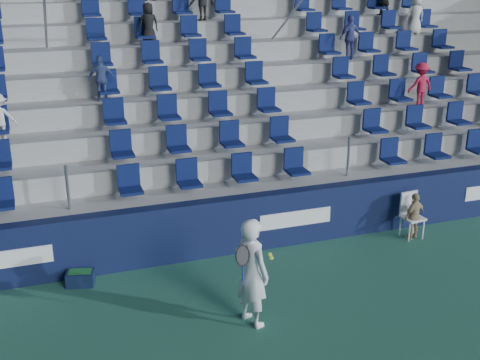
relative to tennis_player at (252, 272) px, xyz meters
name	(u,v)px	position (x,y,z in m)	size (l,w,h in m)	color
ground	(284,336)	(0.36, -0.55, -0.94)	(70.00, 70.00, 0.00)	#29614A
sponsor_wall	(225,226)	(0.36, 2.60, -0.34)	(24.00, 0.32, 1.20)	#10183C
grandstand	(168,101)	(0.36, 7.69, 1.20)	(24.00, 8.17, 6.63)	#A4A49E
tennis_player	(252,272)	(0.00, 0.00, 0.00)	(0.74, 0.80, 1.88)	white
line_judge_chair	(410,211)	(4.45, 2.10, -0.37)	(0.48, 0.49, 1.00)	white
line_judge	(414,216)	(4.45, 1.95, -0.42)	(0.62, 0.26, 1.05)	tan
ball_bin	(80,277)	(-2.60, 2.20, -0.79)	(0.57, 0.44, 0.28)	#101B3B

